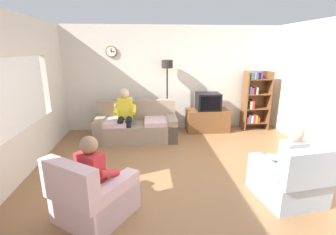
{
  "coord_description": "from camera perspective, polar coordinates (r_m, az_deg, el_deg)",
  "views": [
    {
      "loc": [
        -0.7,
        -3.89,
        2.14
      ],
      "look_at": [
        -0.3,
        0.74,
        0.82
      ],
      "focal_mm": 26.29,
      "sensor_mm": 36.0,
      "label": 1
    }
  ],
  "objects": [
    {
      "name": "ground_plane",
      "position": [
        4.5,
        4.72,
        -12.64
      ],
      "size": [
        12.0,
        12.0,
        0.0
      ],
      "primitive_type": "plane",
      "color": "#8C603D"
    },
    {
      "name": "back_wall_assembly",
      "position": [
        6.64,
        1.12,
        9.02
      ],
      "size": [
        6.2,
        0.17,
        2.7
      ],
      "color": "silver",
      "rests_on": "ground_plane"
    },
    {
      "name": "left_wall_assembly",
      "position": [
        4.55,
        -33.22,
        3.08
      ],
      "size": [
        0.12,
        5.8,
        2.7
      ],
      "color": "silver",
      "rests_on": "ground_plane"
    },
    {
      "name": "couch",
      "position": [
        5.98,
        -7.33,
        -2.07
      ],
      "size": [
        1.9,
        0.89,
        0.9
      ],
      "color": "gray",
      "rests_on": "ground_plane"
    },
    {
      "name": "tv_stand",
      "position": [
        6.61,
        9.03,
        -0.6
      ],
      "size": [
        1.1,
        0.56,
        0.58
      ],
      "color": "brown",
      "rests_on": "ground_plane"
    },
    {
      "name": "tv",
      "position": [
        6.46,
        9.28,
        3.68
      ],
      "size": [
        0.6,
        0.49,
        0.44
      ],
      "color": "black",
      "rests_on": "tv_stand"
    },
    {
      "name": "bookshelf",
      "position": [
        6.96,
        19.36,
        3.89
      ],
      "size": [
        0.68,
        0.36,
        1.56
      ],
      "color": "brown",
      "rests_on": "ground_plane"
    },
    {
      "name": "floor_lamp",
      "position": [
        6.3,
        -0.19,
        9.57
      ],
      "size": [
        0.28,
        0.28,
        1.85
      ],
      "color": "black",
      "rests_on": "ground_plane"
    },
    {
      "name": "armchair_near_window",
      "position": [
        3.47,
        -16.9,
        -17.2
      ],
      "size": [
        1.16,
        1.18,
        0.9
      ],
      "color": "beige",
      "rests_on": "ground_plane"
    },
    {
      "name": "armchair_near_bookshelf",
      "position": [
        4.07,
        26.23,
        -13.0
      ],
      "size": [
        0.92,
        0.98,
        0.9
      ],
      "color": "#9EADBC",
      "rests_on": "ground_plane"
    },
    {
      "name": "person_on_couch",
      "position": [
        5.78,
        -9.96,
        1.18
      ],
      "size": [
        0.51,
        0.54,
        1.24
      ],
      "color": "yellow",
      "rests_on": "ground_plane"
    },
    {
      "name": "person_in_left_armchair",
      "position": [
        3.36,
        -16.22,
        -12.03
      ],
      "size": [
        0.61,
        0.64,
        1.12
      ],
      "color": "red",
      "rests_on": "ground_plane"
    },
    {
      "name": "person_in_right_armchair",
      "position": [
        4.0,
        25.98,
        -8.46
      ],
      "size": [
        0.55,
        0.57,
        1.12
      ],
      "color": "silver",
      "rests_on": "ground_plane"
    }
  ]
}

